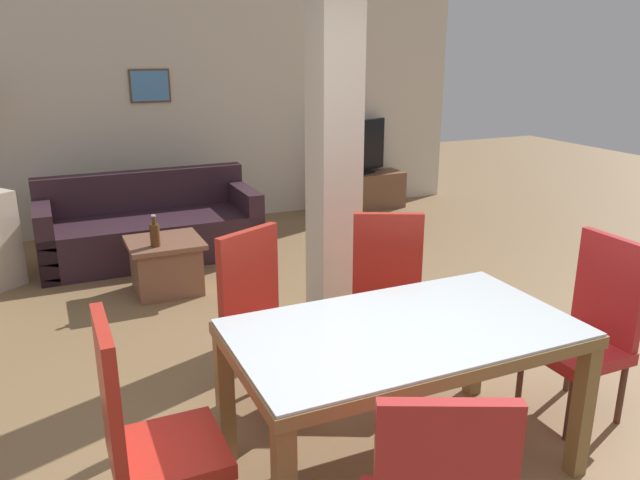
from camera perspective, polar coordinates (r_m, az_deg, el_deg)
name	(u,v)px	position (r m, az deg, el deg)	size (l,w,h in m)	color
ground_plane	(398,464)	(3.39, 7.13, -19.69)	(18.00, 18.00, 0.00)	olive
back_wall	(176,108)	(7.39, -13.04, 11.71)	(7.20, 0.09, 2.70)	beige
divider_pillar	(334,145)	(4.52, 1.28, 8.71)	(0.31, 0.33, 2.70)	beige
dining_table	(403,356)	(3.06, 7.56, -10.51)	(1.64, 0.92, 0.77)	olive
dining_chair_head_right	(589,325)	(3.82, 23.40, -7.17)	(0.46, 0.46, 1.04)	red
dining_chair_far_right	(388,296)	(3.93, 6.21, -5.07)	(0.62, 0.62, 1.04)	#B5291F
dining_chair_head_left	(144,432)	(2.74, -15.79, -16.51)	(0.46, 0.46, 1.04)	red
dining_chair_far_left	(264,318)	(3.62, -5.15, -7.09)	(0.61, 0.61, 1.04)	#B1291F
sofa	(150,229)	(6.42, -15.27, 0.96)	(2.07, 0.90, 0.81)	#301C25
coffee_table	(166,265)	(5.49, -13.89, -2.24)	(0.61, 0.58, 0.46)	brown
bottle	(155,234)	(5.25, -14.87, 0.51)	(0.08, 0.08, 0.26)	#4C2D14
tv_stand	(360,191)	(8.06, 3.69, 4.48)	(1.14, 0.40, 0.46)	brown
tv_screen	(361,148)	(7.95, 3.77, 8.40)	(0.81, 0.35, 0.67)	black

